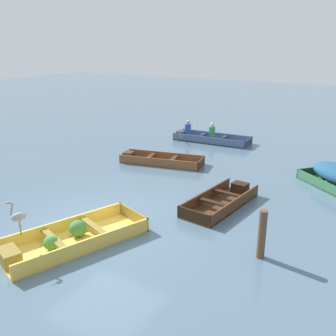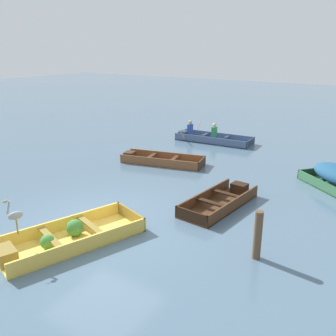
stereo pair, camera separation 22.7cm
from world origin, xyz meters
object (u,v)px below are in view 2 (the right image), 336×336
skiff_wooden_brown_near_moored (159,160)px  skiff_dark_varnish_far_moored (221,201)px  dinghy_yellow_foreground (66,238)px  heron_on_dinghy (15,215)px  mooring_post (258,235)px  rowboat_slate_blue_with_crew (210,138)px

skiff_wooden_brown_near_moored → skiff_dark_varnish_far_moored: (3.69, -2.35, 0.01)m
dinghy_yellow_foreground → skiff_dark_varnish_far_moored: 4.42m
heron_on_dinghy → mooring_post: 5.16m
dinghy_yellow_foreground → skiff_wooden_brown_near_moored: size_ratio=1.07×
dinghy_yellow_foreground → skiff_dark_varnish_far_moored: (2.08, 3.90, -0.02)m
rowboat_slate_blue_with_crew → mooring_post: size_ratio=3.33×
dinghy_yellow_foreground → rowboat_slate_blue_with_crew: 10.47m
dinghy_yellow_foreground → rowboat_slate_blue_with_crew: bearing=98.4°
skiff_dark_varnish_far_moored → rowboat_slate_blue_with_crew: bearing=119.1°
skiff_wooden_brown_near_moored → rowboat_slate_blue_with_crew: bearing=88.8°
dinghy_yellow_foreground → mooring_post: (3.89, 1.75, 0.41)m
rowboat_slate_blue_with_crew → heron_on_dinghy: 11.24m
skiff_wooden_brown_near_moored → heron_on_dinghy: heron_on_dinghy is taller
dinghy_yellow_foreground → skiff_wooden_brown_near_moored: bearing=104.5°
rowboat_slate_blue_with_crew → dinghy_yellow_foreground: bearing=-81.6°
heron_on_dinghy → dinghy_yellow_foreground: bearing=55.0°
skiff_wooden_brown_near_moored → skiff_dark_varnish_far_moored: skiff_dark_varnish_far_moored is taller
skiff_wooden_brown_near_moored → mooring_post: (5.50, -4.50, 0.43)m
heron_on_dinghy → skiff_dark_varnish_far_moored: bearing=60.7°
dinghy_yellow_foreground → skiff_wooden_brown_near_moored: dinghy_yellow_foreground is taller
skiff_wooden_brown_near_moored → skiff_dark_varnish_far_moored: size_ratio=1.16×
heron_on_dinghy → mooring_post: bearing=29.9°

